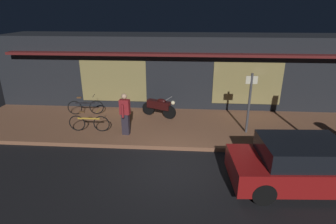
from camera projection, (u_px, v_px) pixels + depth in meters
ground_plane at (174, 165)px, 8.89m from camera, size 60.00×60.00×0.00m
sidewalk_slab at (177, 126)px, 11.66m from camera, size 18.00×4.00×0.15m
storefront_building at (180, 70)px, 14.21m from camera, size 18.00×3.30×3.60m
motorcycle at (159, 106)px, 12.34m from camera, size 1.61×0.86×0.97m
bicycle_parked at (86, 107)px, 12.69m from camera, size 1.65×0.42×0.91m
bicycle_extra at (89, 123)px, 10.91m from camera, size 1.66×0.42×0.91m
person_photographer at (125, 113)px, 10.46m from camera, size 0.40×0.62×1.67m
sign_post at (249, 100)px, 10.46m from camera, size 0.44×0.09×2.40m
parked_car_near at (303, 165)px, 7.62m from camera, size 4.20×2.00×1.42m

